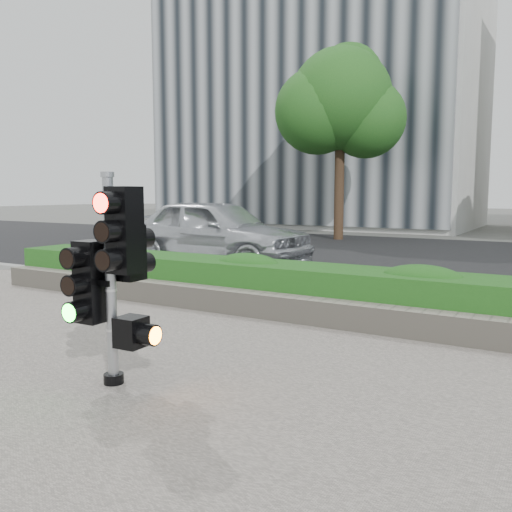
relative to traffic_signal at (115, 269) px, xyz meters
The scene contains 10 objects.
ground 1.62m from the traffic_signal, 71.40° to the left, with size 120.00×120.00×0.00m, color #51514C.
sidewalk 1.80m from the traffic_signal, 74.72° to the right, with size 16.00×11.00×0.03m, color #9E9389.
road 11.18m from the traffic_signal, 88.06° to the left, with size 60.00×13.00×0.02m, color black.
curb 4.41m from the traffic_signal, 84.96° to the left, with size 60.00×0.25×0.12m, color gray.
stone_wall 3.18m from the traffic_signal, 82.89° to the left, with size 12.00×0.32×0.34m, color gray.
hedge 3.76m from the traffic_signal, 84.14° to the left, with size 12.00×1.00×0.68m, color #398C2B.
building_left 26.40m from the traffic_signal, 109.67° to the left, with size 16.00×9.00×15.00m, color #B7B7B2.
tree_left 16.69m from the traffic_signal, 104.79° to the left, with size 4.61×4.03×7.34m.
traffic_signal is the anchor object (origin of this frame).
car_silver 8.20m from the traffic_signal, 118.45° to the left, with size 1.93×4.81×1.64m, color silver.
Camera 1 is at (3.20, -4.65, 1.79)m, focal length 38.00 mm.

